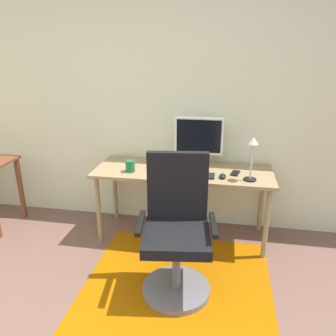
% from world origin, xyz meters
% --- Properties ---
extents(wall_back, '(6.00, 0.10, 2.60)m').
position_xyz_m(wall_back, '(0.00, 2.20, 1.30)').
color(wall_back, beige).
rests_on(wall_back, ground).
extents(area_rug, '(1.47, 1.37, 0.01)m').
position_xyz_m(area_rug, '(0.37, 1.10, 0.00)').
color(area_rug, '#9C5203').
rests_on(area_rug, ground).
extents(desk, '(1.67, 0.61, 0.71)m').
position_xyz_m(desk, '(0.30, 1.83, 0.64)').
color(desk, '#927B55').
rests_on(desk, ground).
extents(monitor, '(0.46, 0.18, 0.47)m').
position_xyz_m(monitor, '(0.43, 1.99, 0.98)').
color(monitor, '#B2B2B7').
rests_on(monitor, desk).
extents(keyboard, '(0.43, 0.13, 0.02)m').
position_xyz_m(keyboard, '(0.39, 1.68, 0.72)').
color(keyboard, black).
rests_on(keyboard, desk).
extents(computer_mouse, '(0.06, 0.10, 0.03)m').
position_xyz_m(computer_mouse, '(0.67, 1.68, 0.72)').
color(computer_mouse, black).
rests_on(computer_mouse, desk).
extents(coffee_cup, '(0.09, 0.09, 0.11)m').
position_xyz_m(coffee_cup, '(-0.18, 1.69, 0.76)').
color(coffee_cup, '#1B6437').
rests_on(coffee_cup, desk).
extents(cell_phone, '(0.10, 0.15, 0.01)m').
position_xyz_m(cell_phone, '(0.78, 1.81, 0.71)').
color(cell_phone, black).
rests_on(cell_phone, desk).
extents(desk_lamp, '(0.11, 0.11, 0.38)m').
position_xyz_m(desk_lamp, '(0.91, 1.67, 0.96)').
color(desk_lamp, black).
rests_on(desk_lamp, desk).
extents(office_chair, '(0.60, 0.54, 1.07)m').
position_xyz_m(office_chair, '(0.36, 1.06, 0.45)').
color(office_chair, slate).
rests_on(office_chair, ground).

